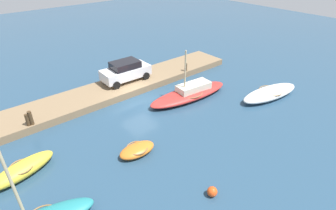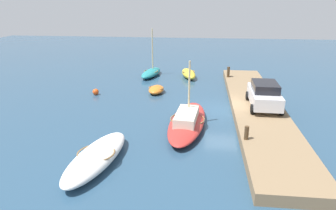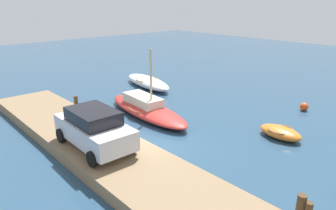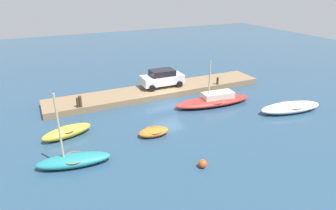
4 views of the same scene
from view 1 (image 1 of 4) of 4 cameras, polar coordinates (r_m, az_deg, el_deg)
The scene contains 11 objects.
ground_plane at distance 21.63m, azimuth -6.24°, elevation 1.25°, with size 84.00×84.00×0.00m, color navy.
dock_platform at distance 23.23m, azimuth -9.45°, elevation 3.97°, with size 21.63×3.41×0.56m, color #846B4C.
sailboat_red at distance 21.59m, azimuth 4.66°, elevation 2.61°, with size 7.39×2.70×4.07m.
rowboat_yellow at distance 16.48m, azimuth -28.63°, elevation -11.97°, with size 3.75×2.02×0.79m.
motorboat_white at distance 23.10m, azimuth 20.91°, elevation 2.42°, with size 5.85×2.56×0.79m.
dinghy_orange at distance 16.00m, azimuth -6.61°, elevation -9.46°, with size 2.28×1.35×0.58m.
mooring_post_west at distance 25.10m, azimuth 3.82°, elevation 8.04°, with size 0.23×0.23×0.73m, color #47331E.
mooring_post_mid_west at distance 19.40m, azimuth -27.22°, elevation -2.48°, with size 0.26×0.26×0.97m, color #47331E.
mooring_post_mid_east at distance 19.40m, azimuth -27.79°, elevation -2.86°, with size 0.21×0.21×0.84m, color #47331E.
parked_car at distance 23.24m, azimuth -9.02°, elevation 7.22°, with size 4.19×2.09×1.72m.
marker_buoy at distance 13.90m, azimuth 9.40°, elevation -17.74°, with size 0.51×0.51×0.51m, color #E54C19.
Camera 1 is at (10.14, 15.91, 10.56)m, focal length 28.61 mm.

